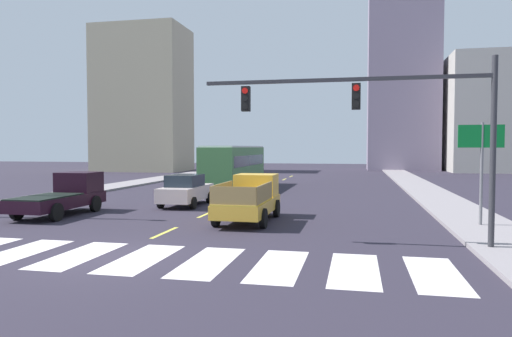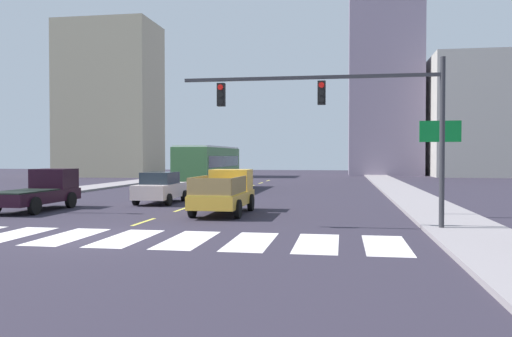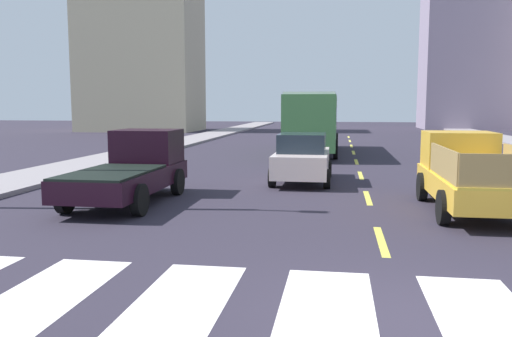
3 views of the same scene
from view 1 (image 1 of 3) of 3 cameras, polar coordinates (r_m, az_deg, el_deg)
The scene contains 26 objects.
ground_plane at distance 14.66m, azimuth -17.25°, elevation -10.20°, with size 160.00×160.00×0.00m, color #2B2633.
sidewalk_right at distance 31.00m, azimuth 21.18°, elevation -3.39°, with size 2.88×110.00×0.15m, color gray.
sidewalk_left at distance 36.02m, azimuth -19.83°, elevation -2.56°, with size 2.88×110.00×0.15m, color gray.
crosswalk_stripe_3 at distance 16.31m, azimuth -26.62°, elevation -9.03°, with size 1.27×3.67×0.01m, color silver.
crosswalk_stripe_4 at distance 15.16m, azimuth -20.61°, elevation -9.80°, with size 1.27×3.67×0.01m, color silver.
crosswalk_stripe_5 at distance 14.20m, azimuth -13.66°, elevation -10.55°, with size 1.27×3.67×0.01m, color silver.
crosswalk_stripe_6 at distance 13.47m, azimuth -5.81°, elevation -11.21°, with size 1.27×3.67×0.01m, color silver.
crosswalk_stripe_7 at distance 13.01m, azimuth 2.80°, elevation -11.69°, with size 1.27×3.67×0.01m, color silver.
crosswalk_stripe_8 at distance 12.85m, azimuth 11.85°, elevation -11.93°, with size 1.27×3.67×0.01m, color silver.
crosswalk_stripe_9 at distance 13.01m, azimuth 20.90°, elevation -11.87°, with size 1.27×3.67×0.01m, color silver.
lane_dash_0 at distance 18.18m, azimuth -11.01°, elevation -7.63°, with size 0.16×2.40×0.01m, color gold.
lane_dash_1 at distance 22.80m, azimuth -6.06°, elevation -5.52°, with size 0.16×2.40×0.01m, color gold.
lane_dash_2 at distance 27.56m, azimuth -2.81°, elevation -4.10°, with size 0.16×2.40×0.01m, color gold.
lane_dash_3 at distance 32.38m, azimuth -0.54°, elevation -3.10°, with size 0.16×2.40×0.01m, color gold.
lane_dash_4 at distance 37.26m, azimuth 1.14°, elevation -2.35°, with size 0.16×2.40×0.01m, color gold.
lane_dash_5 at distance 42.16m, azimuth 2.43°, elevation -1.78°, with size 0.16×2.40×0.01m, color gold.
lane_dash_6 at distance 47.09m, azimuth 3.45°, elevation -1.32°, with size 0.16×2.40×0.01m, color gold.
lane_dash_7 at distance 52.03m, azimuth 4.28°, elevation -0.95°, with size 0.16×2.40×0.01m, color gold.
pickup_stakebed at distance 20.77m, azimuth -0.68°, elevation -3.70°, with size 2.18×5.20×1.96m.
pickup_dark at distance 24.38m, azimuth -22.18°, elevation -3.00°, with size 2.18×5.20×1.96m.
city_bus at distance 36.68m, azimuth -2.60°, elevation 0.62°, with size 2.72×10.80×3.32m.
sedan_far at distance 26.13m, azimuth -8.51°, elevation -2.61°, with size 2.02×4.40×1.72m.
traffic_signal_gantry at distance 15.62m, azimuth 16.27°, elevation 6.14°, with size 9.22×0.27×6.00m.
direction_sign_green at distance 20.49m, azimuth 25.64°, elevation 1.83°, with size 1.70×0.12×4.20m.
block_mid_left at distance 66.19m, azimuth -13.57°, elevation 8.10°, with size 11.81×7.95×19.29m, color tan.
block_mid_right at distance 69.43m, azimuth 26.45°, elevation 5.96°, with size 10.70×10.63×15.23m, color #AFAAA1.
Camera 1 is at (7.04, -12.45, 3.21)m, focal length 32.98 mm.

